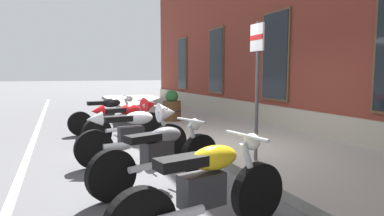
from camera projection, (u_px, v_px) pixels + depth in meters
The scene contains 10 objects.
ground_plane at pixel (201, 155), 6.50m from camera, with size 140.00×140.00×0.00m, color #4C4C4F.
sidewalk at pixel (267, 144), 7.08m from camera, with size 32.08×3.14×0.15m, color gray.
lane_stripe at pixel (21, 173), 5.29m from camera, with size 32.08×0.12×0.01m, color silver.
motorcycle_black_naked at pixel (108, 115), 8.82m from camera, with size 0.62×2.07×1.01m.
motorcycle_red_sport at pixel (129, 119), 7.51m from camera, with size 0.91×2.02×1.04m.
motorcycle_white_sport at pixel (138, 131), 5.88m from camera, with size 0.62×2.07×1.07m.
motorcycle_grey_naked at pixel (161, 154), 4.61m from camera, with size 0.91×2.11×0.93m.
motorcycle_yellow_naked at pixel (208, 190), 3.14m from camera, with size 0.68×2.02×0.99m.
parking_sign at pixel (257, 72), 5.34m from camera, with size 0.36×0.07×2.30m.
barrel_planter at pixel (172, 107), 10.14m from camera, with size 0.60×0.60×0.95m.
Camera 1 is at (5.82, -2.58, 1.61)m, focal length 30.47 mm.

